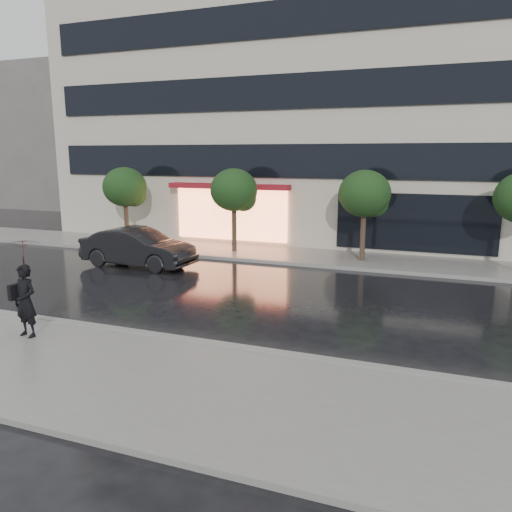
% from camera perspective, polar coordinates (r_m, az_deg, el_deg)
% --- Properties ---
extents(ground, '(120.00, 120.00, 0.00)m').
position_cam_1_polar(ground, '(13.74, -7.45, -8.22)').
color(ground, black).
rests_on(ground, ground).
extents(sidewalk_near, '(60.00, 4.50, 0.12)m').
position_cam_1_polar(sidewalk_near, '(11.18, -15.52, -13.00)').
color(sidewalk_near, slate).
rests_on(sidewalk_near, ground).
extents(sidewalk_far, '(60.00, 3.50, 0.12)m').
position_cam_1_polar(sidewalk_far, '(22.94, 4.67, 0.05)').
color(sidewalk_far, slate).
rests_on(sidewalk_far, ground).
extents(curb_near, '(60.00, 0.25, 0.14)m').
position_cam_1_polar(curb_near, '(12.90, -9.57, -9.29)').
color(curb_near, gray).
rests_on(curb_near, ground).
extents(curb_far, '(60.00, 0.25, 0.14)m').
position_cam_1_polar(curb_far, '(21.30, 3.36, -0.81)').
color(curb_far, gray).
rests_on(curb_far, ground).
extents(office_building, '(30.00, 12.76, 18.00)m').
position_cam_1_polar(office_building, '(30.29, 9.29, 19.73)').
color(office_building, '#BAB09D').
rests_on(office_building, ground).
extents(bg_building_left, '(14.00, 10.00, 12.00)m').
position_cam_1_polar(bg_building_left, '(50.66, -22.25, 12.29)').
color(bg_building_left, '#59544F').
rests_on(bg_building_left, ground).
extents(tree_far_west, '(2.20, 2.20, 3.99)m').
position_cam_1_polar(tree_far_west, '(26.25, -14.62, 7.48)').
color(tree_far_west, '#33261C').
rests_on(tree_far_west, ground).
extents(tree_mid_west, '(2.20, 2.20, 3.99)m').
position_cam_1_polar(tree_mid_west, '(23.32, -2.38, 7.37)').
color(tree_mid_west, '#33261C').
rests_on(tree_mid_west, ground).
extents(tree_mid_east, '(2.20, 2.20, 3.99)m').
position_cam_1_polar(tree_mid_east, '(21.69, 12.47, 6.79)').
color(tree_mid_east, '#33261C').
rests_on(tree_mid_east, ground).
extents(parked_car, '(4.97, 1.94, 1.61)m').
position_cam_1_polar(parked_car, '(21.36, -13.36, 0.95)').
color(parked_car, black).
rests_on(parked_car, ground).
extents(pedestrian_with_umbrella, '(1.00, 1.01, 2.48)m').
position_cam_1_polar(pedestrian_with_umbrella, '(13.55, -25.01, -2.10)').
color(pedestrian_with_umbrella, black).
rests_on(pedestrian_with_umbrella, sidewalk_near).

